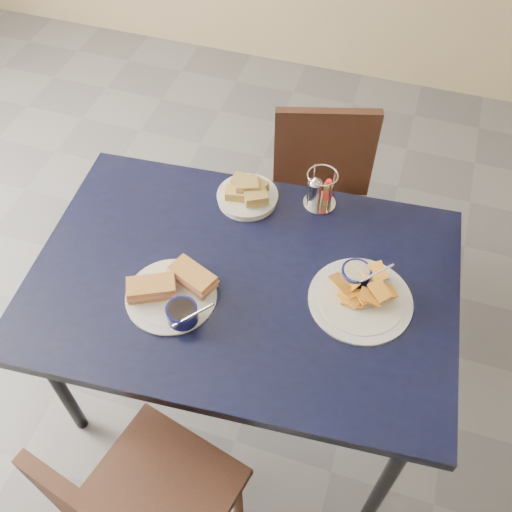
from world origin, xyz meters
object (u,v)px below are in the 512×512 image
(bread_basket, at_px, (248,194))
(plantain_plate, at_px, (359,292))
(chair_far, at_px, (327,198))
(chair_near, at_px, (145,512))
(dining_table, at_px, (243,289))
(sandwich_plate, at_px, (174,293))
(condiment_caddy, at_px, (319,191))

(bread_basket, bearing_deg, plantain_plate, -31.92)
(chair_far, distance_m, plantain_plate, 0.72)
(chair_near, relative_size, chair_far, 1.02)
(chair_far, xyz_separation_m, plantain_plate, (0.22, -0.62, 0.29))
(dining_table, height_order, sandwich_plate, sandwich_plate)
(sandwich_plate, bearing_deg, chair_near, -79.11)
(sandwich_plate, distance_m, condiment_caddy, 0.59)
(plantain_plate, bearing_deg, chair_near, -120.59)
(bread_basket, bearing_deg, chair_near, -88.75)
(sandwich_plate, relative_size, condiment_caddy, 2.22)
(bread_basket, xyz_separation_m, condiment_caddy, (0.23, 0.06, 0.03))
(dining_table, bearing_deg, chair_far, 78.82)
(plantain_plate, xyz_separation_m, condiment_caddy, (-0.21, 0.33, 0.04))
(chair_near, height_order, condiment_caddy, condiment_caddy)
(chair_far, xyz_separation_m, bread_basket, (-0.22, -0.35, 0.30))
(dining_table, relative_size, condiment_caddy, 9.93)
(dining_table, bearing_deg, condiment_caddy, 69.10)
(bread_basket, bearing_deg, chair_far, 57.86)
(dining_table, relative_size, bread_basket, 6.66)
(dining_table, height_order, chair_far, chair_far)
(dining_table, relative_size, plantain_plate, 4.40)
(chair_near, xyz_separation_m, plantain_plate, (0.41, 0.70, 0.28))
(chair_near, height_order, plantain_plate, plantain_plate)
(chair_near, relative_size, bread_basket, 4.21)
(bread_basket, bearing_deg, sandwich_plate, -100.20)
(chair_far, relative_size, condiment_caddy, 6.19)
(dining_table, distance_m, sandwich_plate, 0.23)
(condiment_caddy, bearing_deg, dining_table, -110.90)
(condiment_caddy, bearing_deg, chair_far, 92.19)
(chair_near, bearing_deg, plantain_plate, 59.41)
(chair_far, bearing_deg, dining_table, -101.18)
(sandwich_plate, relative_size, bread_basket, 1.49)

